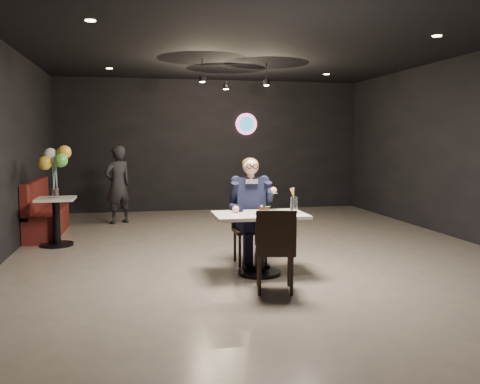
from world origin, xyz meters
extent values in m
plane|color=slate|center=(0.00, 0.00, 0.00)|extent=(9.00, 9.00, 0.00)
cube|color=black|center=(0.00, 2.00, 2.88)|extent=(1.40, 1.20, 0.36)
cube|color=white|center=(-0.27, -1.32, 0.38)|extent=(1.10, 0.70, 0.75)
cube|color=black|center=(-0.27, -0.77, 0.46)|extent=(0.42, 0.46, 0.92)
cube|color=black|center=(-0.27, -2.01, 0.46)|extent=(0.51, 0.54, 0.92)
cube|color=black|center=(-0.27, -0.77, 0.72)|extent=(0.60, 0.80, 1.44)
cylinder|color=white|center=(-0.23, -1.40, 0.76)|extent=(0.24, 0.24, 0.01)
cube|color=black|center=(-0.24, -1.41, 0.80)|extent=(0.12, 0.11, 0.07)
ellipsoid|color=#287C2A|center=(-0.19, -1.40, 0.84)|extent=(0.07, 0.04, 0.01)
cylinder|color=silver|center=(0.15, -1.35, 0.85)|extent=(0.09, 0.09, 0.20)
cone|color=tan|center=(0.14, -1.35, 0.99)|extent=(0.07, 0.07, 0.12)
cube|color=#41100E|center=(-3.25, 1.93, 0.47)|extent=(0.47, 1.89, 0.95)
cube|color=white|center=(-2.95, 0.93, 0.35)|extent=(0.56, 0.56, 0.70)
cylinder|color=silver|center=(-2.95, 0.93, 0.82)|extent=(0.10, 0.10, 0.15)
cube|color=yellow|center=(-2.95, 0.93, 1.22)|extent=(0.38, 0.38, 0.64)
imported|color=black|center=(-2.09, 2.93, 0.76)|extent=(0.66, 0.61, 1.52)
camera|label=1|loc=(-1.69, -7.21, 1.64)|focal=38.00mm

